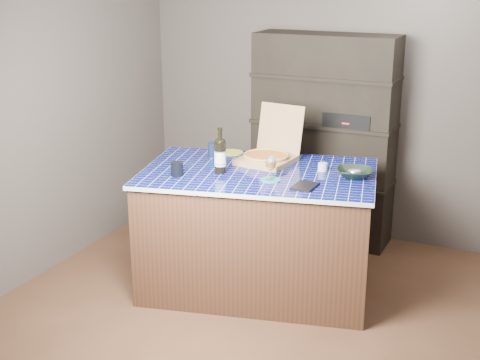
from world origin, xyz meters
The scene contains 14 objects.
room centered at (0.00, 0.00, 1.25)m, with size 3.50×3.50×3.50m.
shelving_unit centered at (0.00, 1.53, 0.90)m, with size 1.20×0.41×1.80m.
kitchen_island centered at (-0.11, 0.39, 0.46)m, with size 1.87×1.42×0.92m.
pizza_box centered at (-0.14, 0.63, 0.97)m, with size 0.42×0.49×0.41m.
mead_bottle centered at (-0.35, 0.24, 1.04)m, with size 0.09×0.09×0.33m.
teal_trivet centered at (0.05, 0.23, 0.92)m, with size 0.14×0.14×0.01m, color #187C81.
wine_glass centered at (0.05, 0.23, 1.04)m, with size 0.08×0.08×0.17m.
tumbler centered at (-0.59, 0.04, 0.96)m, with size 0.09×0.09×0.10m, color black.
dvd_case centered at (0.32, 0.18, 0.92)m, with size 0.14×0.20×0.02m, color black.
bowl centered at (0.56, 0.55, 0.95)m, with size 0.25×0.25×0.06m, color black.
foil_contents centered at (0.56, 0.55, 0.96)m, with size 0.11×0.09×0.05m, color silver.
white_jar centered at (0.31, 0.60, 0.94)m, with size 0.07×0.07×0.06m, color silver.
navy_cup centered at (-0.60, 0.60, 0.97)m, with size 0.07×0.07×0.11m, color black.
green_trivet centered at (-0.51, 0.75, 0.92)m, with size 0.19×0.19×0.01m, color #A8B727.
Camera 1 is at (1.75, -3.84, 2.33)m, focal length 50.00 mm.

